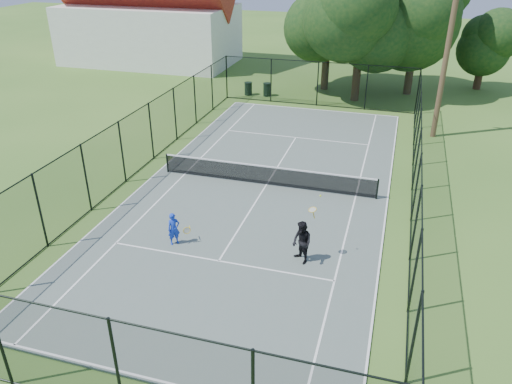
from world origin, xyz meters
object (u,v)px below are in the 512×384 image
(trash_bin_right, at_px, (267,89))
(player_blue, at_px, (174,229))
(trash_bin_left, at_px, (248,89))
(utility_pole, at_px, (445,62))
(player_black, at_px, (302,242))
(tennis_net, at_px, (267,175))

(trash_bin_right, bearing_deg, player_blue, -84.58)
(trash_bin_left, distance_m, utility_pole, 14.33)
(trash_bin_left, xyz_separation_m, utility_pole, (12.82, -5.16, 3.81))
(player_black, bearing_deg, utility_pole, 71.95)
(tennis_net, height_order, trash_bin_right, tennis_net)
(trash_bin_left, distance_m, player_blue, 20.21)
(player_black, bearing_deg, trash_bin_right, 108.56)
(trash_bin_right, height_order, utility_pole, utility_pole)
(player_blue, height_order, player_black, player_black)
(trash_bin_right, xyz_separation_m, utility_pole, (11.44, -5.30, 3.80))
(utility_pole, bearing_deg, tennis_net, -130.02)
(trash_bin_left, height_order, trash_bin_right, trash_bin_right)
(tennis_net, xyz_separation_m, player_black, (2.80, -5.60, 0.28))
(trash_bin_right, bearing_deg, utility_pole, -24.87)
(utility_pole, bearing_deg, trash_bin_right, 155.13)
(trash_bin_left, bearing_deg, trash_bin_right, 5.82)
(player_blue, bearing_deg, trash_bin_left, 99.37)
(trash_bin_left, distance_m, player_black, 21.34)
(trash_bin_left, xyz_separation_m, player_blue, (3.29, -19.94, 0.22))
(player_blue, relative_size, player_black, 0.51)
(utility_pole, height_order, player_black, utility_pole)
(utility_pole, distance_m, player_blue, 17.95)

